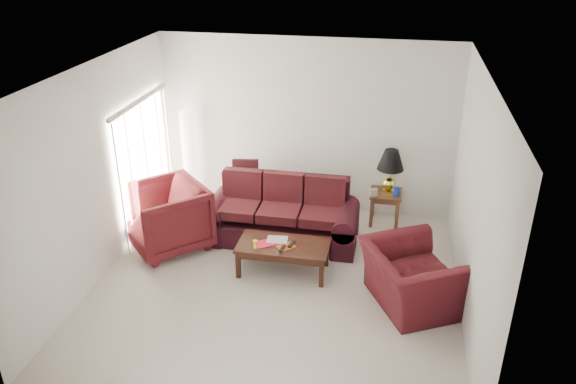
{
  "coord_description": "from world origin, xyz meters",
  "views": [
    {
      "loc": [
        1.42,
        -6.43,
        4.6
      ],
      "look_at": [
        0.0,
        0.85,
        1.05
      ],
      "focal_mm": 35.0,
      "sensor_mm": 36.0,
      "label": 1
    }
  ],
  "objects_px": {
    "sofa": "(281,212)",
    "armchair_right": "(411,277)",
    "end_table": "(385,207)",
    "floor_lamp": "(190,158)",
    "coffee_table": "(283,258)",
    "armchair_left": "(167,217)"
  },
  "relations": [
    {
      "from": "floor_lamp",
      "to": "coffee_table",
      "type": "distance_m",
      "value": 2.84
    },
    {
      "from": "sofa",
      "to": "end_table",
      "type": "height_order",
      "value": "sofa"
    },
    {
      "from": "sofa",
      "to": "armchair_right",
      "type": "distance_m",
      "value": 2.41
    },
    {
      "from": "armchair_left",
      "to": "coffee_table",
      "type": "height_order",
      "value": "armchair_left"
    },
    {
      "from": "end_table",
      "to": "floor_lamp",
      "type": "xyz_separation_m",
      "value": [
        -3.43,
        0.05,
        0.61
      ]
    },
    {
      "from": "armchair_left",
      "to": "armchair_right",
      "type": "xyz_separation_m",
      "value": [
        3.71,
        -0.76,
        -0.12
      ]
    },
    {
      "from": "sofa",
      "to": "coffee_table",
      "type": "bearing_deg",
      "value": -71.63
    },
    {
      "from": "armchair_right",
      "to": "armchair_left",
      "type": "bearing_deg",
      "value": 50.66
    },
    {
      "from": "armchair_left",
      "to": "sofa",
      "type": "bearing_deg",
      "value": 63.92
    },
    {
      "from": "sofa",
      "to": "end_table",
      "type": "distance_m",
      "value": 1.85
    },
    {
      "from": "end_table",
      "to": "coffee_table",
      "type": "xyz_separation_m",
      "value": [
        -1.38,
        -1.8,
        -0.05
      ]
    },
    {
      "from": "coffee_table",
      "to": "armchair_right",
      "type": "bearing_deg",
      "value": -21.13
    },
    {
      "from": "sofa",
      "to": "armchair_right",
      "type": "bearing_deg",
      "value": -28.41
    },
    {
      "from": "coffee_table",
      "to": "floor_lamp",
      "type": "bearing_deg",
      "value": 129.83
    },
    {
      "from": "end_table",
      "to": "armchair_left",
      "type": "relative_size",
      "value": 0.49
    },
    {
      "from": "armchair_left",
      "to": "floor_lamp",
      "type": "bearing_deg",
      "value": 141.25
    },
    {
      "from": "end_table",
      "to": "sofa",
      "type": "bearing_deg",
      "value": -150.49
    },
    {
      "from": "sofa",
      "to": "armchair_left",
      "type": "height_order",
      "value": "armchair_left"
    },
    {
      "from": "armchair_right",
      "to": "coffee_table",
      "type": "height_order",
      "value": "armchair_right"
    },
    {
      "from": "floor_lamp",
      "to": "armchair_right",
      "type": "xyz_separation_m",
      "value": [
        3.85,
        -2.27,
        -0.48
      ]
    },
    {
      "from": "armchair_left",
      "to": "armchair_right",
      "type": "height_order",
      "value": "armchair_left"
    },
    {
      "from": "sofa",
      "to": "floor_lamp",
      "type": "height_order",
      "value": "floor_lamp"
    }
  ]
}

